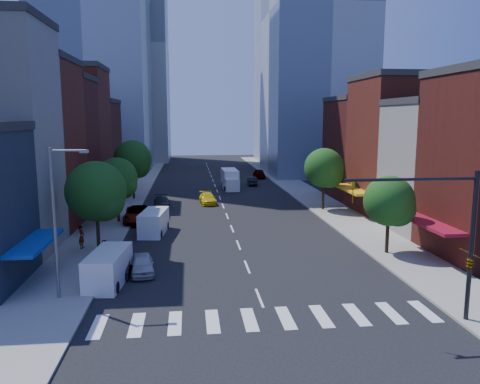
# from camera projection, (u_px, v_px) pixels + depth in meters

# --- Properties ---
(ground) EXTENTS (220.00, 220.00, 0.00)m
(ground) POSITION_uv_depth(u_px,v_px,m) (259.00, 298.00, 28.35)
(ground) COLOR black
(ground) RESTS_ON ground
(sidewalk_left) EXTENTS (5.00, 120.00, 0.15)m
(sidewalk_left) POSITION_uv_depth(u_px,v_px,m) (130.00, 194.00, 66.26)
(sidewalk_left) COLOR gray
(sidewalk_left) RESTS_ON ground
(sidewalk_right) EXTENTS (5.00, 120.00, 0.15)m
(sidewalk_right) POSITION_uv_depth(u_px,v_px,m) (303.00, 191.00, 68.95)
(sidewalk_right) COLOR gray
(sidewalk_right) RESTS_ON ground
(crosswalk) EXTENTS (19.00, 3.00, 0.01)m
(crosswalk) POSITION_uv_depth(u_px,v_px,m) (268.00, 319.00, 25.41)
(crosswalk) COLOR silver
(crosswalk) RESTS_ON ground
(bldg_left_2) EXTENTS (12.00, 9.00, 16.00)m
(bldg_left_2) POSITION_uv_depth(u_px,v_px,m) (12.00, 147.00, 44.96)
(bldg_left_2) COLOR maroon
(bldg_left_2) RESTS_ON ground
(bldg_left_3) EXTENTS (12.00, 8.00, 15.00)m
(bldg_left_3) POSITION_uv_depth(u_px,v_px,m) (40.00, 147.00, 53.38)
(bldg_left_3) COLOR #4A1812
(bldg_left_3) RESTS_ON ground
(bldg_left_4) EXTENTS (12.00, 9.00, 17.00)m
(bldg_left_4) POSITION_uv_depth(u_px,v_px,m) (60.00, 135.00, 61.57)
(bldg_left_4) COLOR maroon
(bldg_left_4) RESTS_ON ground
(bldg_left_5) EXTENTS (12.00, 10.00, 13.00)m
(bldg_left_5) POSITION_uv_depth(u_px,v_px,m) (77.00, 146.00, 71.21)
(bldg_left_5) COLOR #4A1812
(bldg_left_5) RESTS_ON ground
(bldg_right_1) EXTENTS (12.00, 8.00, 12.00)m
(bldg_right_1) POSITION_uv_depth(u_px,v_px,m) (455.00, 169.00, 44.39)
(bldg_right_1) COLOR beige
(bldg_right_1) RESTS_ON ground
(bldg_right_2) EXTENTS (12.00, 10.00, 15.00)m
(bldg_right_2) POSITION_uv_depth(u_px,v_px,m) (411.00, 147.00, 52.99)
(bldg_right_2) COLOR maroon
(bldg_right_2) RESTS_ON ground
(bldg_right_3) EXTENTS (12.00, 10.00, 13.00)m
(bldg_right_3) POSITION_uv_depth(u_px,v_px,m) (376.00, 150.00, 62.97)
(bldg_right_3) COLOR #4A1812
(bldg_right_3) RESTS_ON ground
(tower_ne) EXTENTS (18.00, 20.00, 60.00)m
(tower_ne) POSITION_uv_depth(u_px,v_px,m) (317.00, 13.00, 86.65)
(tower_ne) COLOR #9EA5AD
(tower_ne) RESTS_ON ground
(tower_far_w) EXTENTS (18.00, 18.00, 56.00)m
(tower_far_w) POSITION_uv_depth(u_px,v_px,m) (130.00, 47.00, 115.27)
(tower_far_w) COLOR #9EA5AD
(tower_far_w) RESTS_ON ground
(traffic_signal) EXTENTS (7.24, 2.24, 8.00)m
(traffic_signal) POSITION_uv_depth(u_px,v_px,m) (461.00, 247.00, 24.35)
(traffic_signal) COLOR black
(traffic_signal) RESTS_ON sidewalk_right
(streetlight) EXTENTS (2.25, 0.25, 9.00)m
(streetlight) POSITION_uv_depth(u_px,v_px,m) (57.00, 214.00, 27.23)
(streetlight) COLOR slate
(streetlight) RESTS_ON sidewalk_left
(tree_left_near) EXTENTS (4.80, 4.80, 7.30)m
(tree_left_near) POSITION_uv_depth(u_px,v_px,m) (98.00, 193.00, 37.09)
(tree_left_near) COLOR black
(tree_left_near) RESTS_ON sidewalk_left
(tree_left_mid) EXTENTS (4.20, 4.20, 6.65)m
(tree_left_mid) POSITION_uv_depth(u_px,v_px,m) (118.00, 180.00, 47.94)
(tree_left_mid) COLOR black
(tree_left_mid) RESTS_ON sidewalk_left
(tree_left_far) EXTENTS (5.00, 5.00, 7.75)m
(tree_left_far) POSITION_uv_depth(u_px,v_px,m) (134.00, 161.00, 61.58)
(tree_left_far) COLOR black
(tree_left_far) RESTS_ON sidewalk_left
(tree_right_near) EXTENTS (4.00, 4.00, 6.20)m
(tree_right_near) POSITION_uv_depth(u_px,v_px,m) (391.00, 203.00, 36.73)
(tree_right_near) COLOR black
(tree_right_near) RESTS_ON sidewalk_right
(tree_right_far) EXTENTS (4.60, 4.60, 7.20)m
(tree_right_far) POSITION_uv_depth(u_px,v_px,m) (325.00, 169.00, 54.29)
(tree_right_far) COLOR black
(tree_right_far) RESTS_ON sidewalk_right
(parked_car_front) EXTENTS (2.06, 4.09, 1.34)m
(parked_car_front) POSITION_uv_depth(u_px,v_px,m) (142.00, 264.00, 32.75)
(parked_car_front) COLOR #ADADB2
(parked_car_front) RESTS_ON ground
(parked_car_second) EXTENTS (1.50, 4.03, 1.31)m
(parked_car_second) POSITION_uv_depth(u_px,v_px,m) (121.00, 264.00, 32.70)
(parked_car_second) COLOR black
(parked_car_second) RESTS_ON ground
(parked_car_third) EXTENTS (3.00, 6.07, 1.65)m
(parked_car_third) POSITION_uv_depth(u_px,v_px,m) (138.00, 214.00, 48.83)
(parked_car_third) COLOR #999999
(parked_car_third) RESTS_ON ground
(parked_car_rear) EXTENTS (2.25, 4.81, 1.36)m
(parked_car_rear) POSITION_uv_depth(u_px,v_px,m) (162.00, 202.00, 56.65)
(parked_car_rear) COLOR black
(parked_car_rear) RESTS_ON ground
(cargo_van_near) EXTENTS (2.59, 5.34, 2.20)m
(cargo_van_near) POSITION_uv_depth(u_px,v_px,m) (108.00, 268.00, 30.53)
(cargo_van_near) COLOR white
(cargo_van_near) RESTS_ON ground
(cargo_van_far) EXTENTS (2.69, 5.34, 2.18)m
(cargo_van_far) POSITION_uv_depth(u_px,v_px,m) (154.00, 223.00, 43.86)
(cargo_van_far) COLOR white
(cargo_van_far) RESTS_ON ground
(taxi) EXTENTS (2.27, 4.80, 1.35)m
(taxi) POSITION_uv_depth(u_px,v_px,m) (208.00, 199.00, 59.28)
(taxi) COLOR yellow
(taxi) RESTS_ON ground
(traffic_car_oncoming) EXTENTS (1.60, 4.15, 1.35)m
(traffic_car_oncoming) POSITION_uv_depth(u_px,v_px,m) (252.00, 181.00, 75.69)
(traffic_car_oncoming) COLOR black
(traffic_car_oncoming) RESTS_ON ground
(traffic_car_far) EXTENTS (2.21, 4.93, 1.64)m
(traffic_car_far) POSITION_uv_depth(u_px,v_px,m) (259.00, 173.00, 84.65)
(traffic_car_far) COLOR #999999
(traffic_car_far) RESTS_ON ground
(box_truck) EXTENTS (2.44, 7.42, 2.97)m
(box_truck) POSITION_uv_depth(u_px,v_px,m) (230.00, 180.00, 71.46)
(box_truck) COLOR white
(box_truck) RESTS_ON ground
(pedestrian_near) EXTENTS (0.50, 0.72, 1.91)m
(pedestrian_near) POSITION_uv_depth(u_px,v_px,m) (82.00, 237.00, 38.48)
(pedestrian_near) COLOR #999999
(pedestrian_near) RESTS_ON sidewalk_left
(pedestrian_far) EXTENTS (0.92, 1.02, 1.70)m
(pedestrian_far) POSITION_uv_depth(u_px,v_px,m) (104.00, 251.00, 34.74)
(pedestrian_far) COLOR #999999
(pedestrian_far) RESTS_ON sidewalk_left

